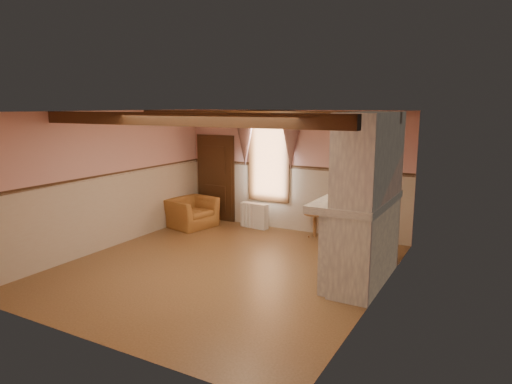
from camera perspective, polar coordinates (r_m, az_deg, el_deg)
The scene contains 26 objects.
floor at distance 8.40m, azimuth -4.14°, elevation -9.44°, with size 5.50×6.00×0.01m, color brown.
ceiling at distance 7.89m, azimuth -4.42°, elevation 10.02°, with size 5.50×6.00×0.01m, color silver.
wall_back at distance 10.63m, azimuth 4.58°, elevation 2.63°, with size 5.50×0.02×2.80m, color #D69994.
wall_front at distance 5.82m, azimuth -20.66°, elevation -4.87°, with size 5.50×0.02×2.80m, color #D69994.
wall_left at distance 9.79m, azimuth -17.90°, elevation 1.43°, with size 0.02×6.00×2.80m, color #D69994.
wall_right at distance 6.95m, azimuth 15.12°, elevation -2.07°, with size 0.02×6.00×2.80m, color #D69994.
wainscot at distance 8.17m, azimuth -4.21°, elevation -4.51°, with size 5.50×6.00×1.50m, color beige, non-canonical shape.
chair_rail at distance 8.01m, azimuth -4.28°, elevation 0.68°, with size 5.50×6.00×0.08m, color black, non-canonical shape.
firebox at distance 7.95m, azimuth 10.55°, elevation -7.36°, with size 0.20×0.95×0.90m, color black.
armchair at distance 11.17m, azimuth -8.09°, elevation -2.55°, with size 1.07×0.93×0.69m, color #9E662D.
side_table at distance 10.32m, azimuth 7.36°, elevation -4.06°, with size 0.50×0.50×0.55m, color brown.
book_stack at distance 10.26m, azimuth 7.35°, elevation -1.98°, with size 0.26×0.32×0.20m, color #B7AD8C.
radiator at distance 10.95m, azimuth -0.21°, elevation -2.96°, with size 0.70×0.18×0.60m, color white.
bowl at distance 7.81m, azimuth 12.95°, elevation -0.13°, with size 0.32×0.32×0.08m, color brown.
mantel_clock at distance 8.37m, azimuth 14.10°, elevation 0.96°, with size 0.14×0.24×0.20m, color black.
oil_lamp at distance 8.03m, azimuth 13.47°, elevation 0.87°, with size 0.11×0.11×0.28m, color #C98138.
candle_red at distance 7.19m, azimuth 11.52°, elevation -0.67°, with size 0.06×0.06×0.16m, color maroon.
jar_yellow at distance 7.48m, azimuth 12.21°, elevation -0.42°, with size 0.06×0.06×0.12m, color gold.
fireplace at distance 7.59m, azimuth 13.83°, elevation -0.93°, with size 0.85×2.00×2.80m, color gray.
mantel at distance 7.65m, azimuth 12.52°, elevation -1.10°, with size 1.05×2.05×0.12m, color gray.
overmantel_mirror at distance 7.60m, azimuth 11.37°, elevation 3.54°, with size 0.06×1.44×1.04m, color silver.
door at distance 11.65m, azimuth -5.03°, elevation 1.59°, with size 1.10×0.10×2.10m, color black.
window at distance 10.83m, azimuth 1.64°, elevation 4.14°, with size 1.06×0.08×2.02m, color white.
window_drapes at distance 10.70m, azimuth 1.43°, elevation 7.28°, with size 1.30×0.14×1.40m, color gray.
ceiling_beam_front at distance 6.92m, azimuth -9.92°, elevation 8.96°, with size 5.50×0.18×0.20m, color black.
ceiling_beam_back at distance 8.92m, azimuth -0.13°, elevation 9.49°, with size 5.50×0.18×0.20m, color black.
Camera 1 is at (4.32, -6.60, 2.90)m, focal length 32.00 mm.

